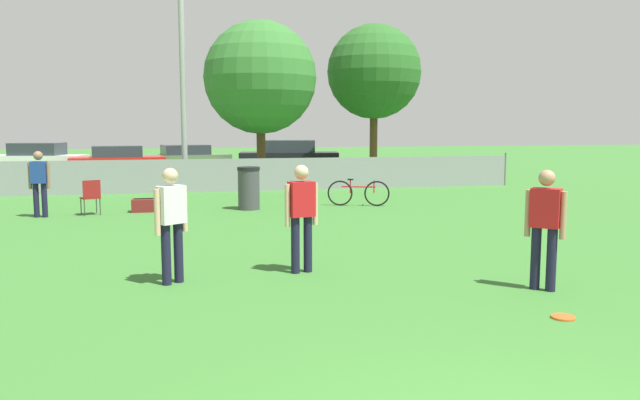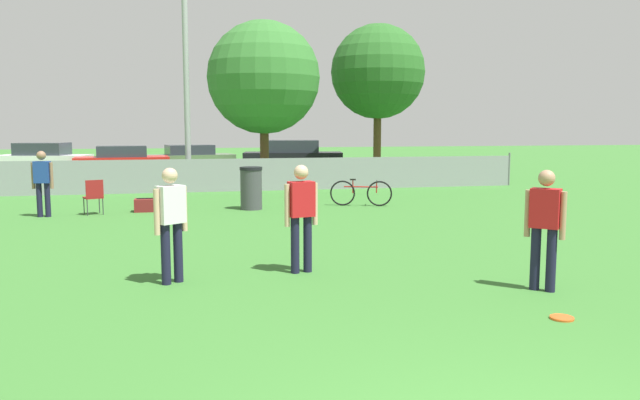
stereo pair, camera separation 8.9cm
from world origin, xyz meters
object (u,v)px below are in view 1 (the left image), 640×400
Objects in this scene: light_pole at (182,33)px; bicycle_sideline at (358,193)px; player_receiver_white at (171,218)px; parked_car_dark at (289,157)px; spectator_in_blue at (39,180)px; parked_car_white at (38,160)px; tree_far_right at (374,72)px; player_thrower_red at (301,211)px; frisbee_disc at (563,317)px; folding_chair_sideline at (91,195)px; trash_bin at (249,188)px; parked_car_red at (118,161)px; gear_bag_sideline at (146,205)px; tree_near_pole at (260,78)px; player_defender_red at (545,222)px.

bicycle_sideline is at bearing -52.34° from light_pole.
player_receiver_white reaches higher than parked_car_dark.
parked_car_white is (-2.83, 13.64, -0.22)m from spectator_in_blue.
player_thrower_red is (-6.12, -15.85, -3.46)m from tree_far_right.
frisbee_disc is 0.06× the size of parked_car_dark.
parked_car_white reaches higher than folding_chair_sideline.
light_pole reaches higher than player_thrower_red.
light_pole is 9.42m from parked_car_dark.
spectator_in_blue reaches higher than parked_car_dark.
player_receiver_white is 20.87m from parked_car_dark.
light_pole reaches higher than parked_car_dark.
trash_bin is (-6.12, -8.55, -3.82)m from tree_far_right.
parked_car_red is (-2.50, 19.44, -0.26)m from player_receiver_white.
gear_bag_sideline is at bearing -56.42° from parked_car_white.
gear_bag_sideline is (-2.63, 7.45, -0.77)m from player_thrower_red.
tree_near_pole is 15.70m from player_defender_red.
parked_car_dark is at bearing -113.96° from spectator_in_blue.
folding_chair_sideline is (-2.04, 7.36, -0.43)m from player_receiver_white.
parked_car_dark reaches higher than trash_bin.
player_receiver_white is 19.60m from parked_car_red.
tree_far_right reaches higher than parked_car_white.
bicycle_sideline is 0.34× the size of parked_car_dark.
player_receiver_white reaches higher than folding_chair_sideline.
tree_far_right is 17.34m from player_thrower_red.
player_defender_red is at bearing -58.55° from gear_bag_sideline.
frisbee_disc is at bearing -66.48° from player_receiver_white.
light_pole is at bearing 53.12° from player_receiver_white.
player_thrower_red is 1.86× the size of folding_chair_sideline.
player_thrower_red is 2.23× the size of gear_bag_sideline.
player_thrower_red reaches higher than frisbee_disc.
gear_bag_sideline is at bearing -86.61° from parked_car_red.
frisbee_disc is 22.86m from parked_car_dark.
folding_chair_sideline is at bearing -158.85° from bicycle_sideline.
tree_near_pole reaches higher than trash_bin.
tree_far_right is at bearing 17.91° from light_pole.
tree_far_right reaches higher than trash_bin.
parked_car_dark is (2.13, 6.37, -3.18)m from tree_near_pole.
spectator_in_blue is 13.94m from parked_car_white.
player_defender_red is 0.34× the size of parked_car_dark.
parked_car_red is (-0.46, 12.09, 0.17)m from folding_chair_sideline.
folding_chair_sideline is 0.18× the size of parked_car_dark.
light_pole is at bearing 84.19° from player_thrower_red.
player_defender_red is 0.38× the size of parked_car_white.
parked_car_dark is (-2.85, 4.11, -3.65)m from tree_far_right.
frisbee_disc is 10.49m from trash_bin.
player_thrower_red reaches higher than gear_bag_sideline.
spectator_in_blue is 8.12m from bicycle_sideline.
player_thrower_red is at bearing 98.51° from folding_chair_sideline.
gear_bag_sideline is (-5.13, 10.32, 0.15)m from frisbee_disc.
tree_far_right reaches higher than gear_bag_sideline.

